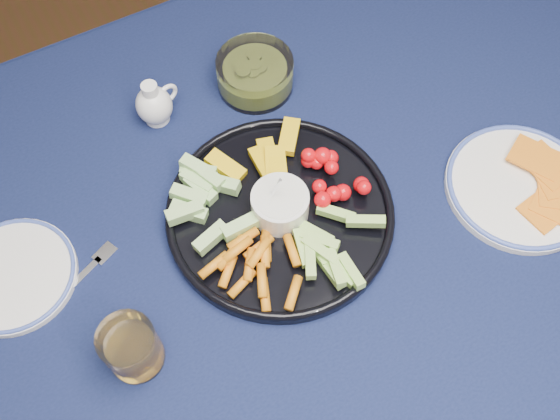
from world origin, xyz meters
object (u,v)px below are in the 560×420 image
dining_table (315,258)px  side_plate_extra (13,275)px  creamer_pitcher (155,104)px  crudite_platter (278,211)px  cheese_plate (521,185)px  pickle_bowl (255,75)px  juice_tumbler (132,349)px

dining_table → side_plate_extra: bearing=160.5°
dining_table → creamer_pitcher: (-0.12, 0.30, 0.12)m
crudite_platter → cheese_plate: bearing=-21.3°
creamer_pitcher → pickle_bowl: 0.17m
creamer_pitcher → side_plate_extra: creamer_pitcher is taller
juice_tumbler → pickle_bowl: bearing=43.5°
pickle_bowl → side_plate_extra: bearing=-162.6°
crudite_platter → pickle_bowl: 0.25m
pickle_bowl → creamer_pitcher: bearing=174.6°
pickle_bowl → juice_tumbler: 0.47m
cheese_plate → pickle_bowl: bearing=124.2°
creamer_pitcher → side_plate_extra: 0.32m
crudite_platter → juice_tumbler: (-0.26, -0.09, 0.02)m
juice_tumbler → creamer_pitcher: bearing=62.7°
pickle_bowl → cheese_plate: size_ratio=0.56×
dining_table → pickle_bowl: size_ratio=13.53×
crudite_platter → creamer_pitcher: (-0.08, 0.25, 0.02)m
creamer_pitcher → side_plate_extra: size_ratio=0.46×
crudite_platter → pickle_bowl: bearing=69.7°
crudite_platter → creamer_pitcher: size_ratio=4.14×
dining_table → crudite_platter: bearing=128.0°
juice_tumbler → side_plate_extra: juice_tumbler is taller
crudite_platter → juice_tumbler: size_ratio=3.92×
creamer_pitcher → side_plate_extra: (-0.28, -0.16, -0.03)m
cheese_plate → juice_tumbler: juice_tumbler is taller
crudite_platter → side_plate_extra: bearing=165.5°
dining_table → cheese_plate: cheese_plate is taller
juice_tumbler → side_plate_extra: bearing=119.6°
cheese_plate → juice_tumbler: size_ratio=2.62×
creamer_pitcher → cheese_plate: bearing=-42.5°
crudite_platter → cheese_plate: 0.36m
pickle_bowl → juice_tumbler: size_ratio=1.47×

